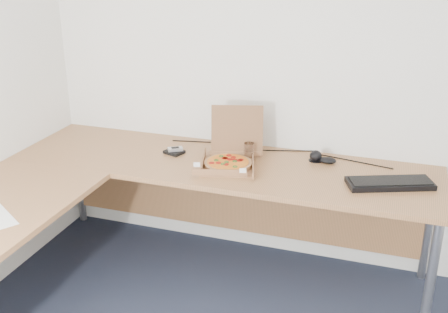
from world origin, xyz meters
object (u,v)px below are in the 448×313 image
(drinking_glass, at_px, (249,152))
(wallet, at_px, (174,152))
(desk, at_px, (140,189))
(keyboard, at_px, (390,183))
(pizza_box, at_px, (229,160))

(drinking_glass, bearing_deg, wallet, -175.48)
(desk, bearing_deg, wallet, 90.47)
(keyboard, xyz_separation_m, wallet, (-1.28, 0.08, -0.01))
(pizza_box, distance_m, keyboard, 0.90)
(pizza_box, relative_size, drinking_glass, 3.34)
(desk, xyz_separation_m, keyboard, (1.27, 0.40, 0.04))
(pizza_box, bearing_deg, drinking_glass, 38.27)
(pizza_box, distance_m, wallet, 0.39)
(desk, distance_m, wallet, 0.48)
(drinking_glass, height_order, keyboard, drinking_glass)
(drinking_glass, relative_size, wallet, 1.00)
(desk, height_order, drinking_glass, drinking_glass)
(keyboard, height_order, wallet, keyboard)
(pizza_box, height_order, wallet, pizza_box)
(keyboard, bearing_deg, desk, 175.66)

